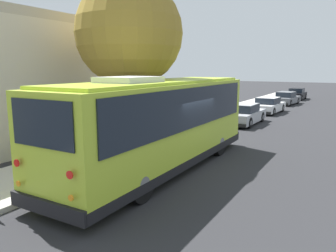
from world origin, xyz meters
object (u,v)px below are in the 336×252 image
(parked_sedan_gray, at_px, (286,99))
(parked_sedan_black, at_px, (297,94))
(parked_sedan_white, at_px, (268,106))
(shuttle_bus, at_px, (161,120))
(street_tree, at_px, (131,26))
(sign_post_far, at_px, (36,165))
(parked_sedan_silver, at_px, (245,115))

(parked_sedan_gray, height_order, parked_sedan_black, parked_sedan_black)
(parked_sedan_white, xyz_separation_m, parked_sedan_gray, (7.25, 0.00, -0.00))
(shuttle_bus, xyz_separation_m, parked_sedan_white, (17.27, 0.47, -1.21))
(shuttle_bus, xyz_separation_m, parked_sedan_black, (30.78, 0.52, -1.20))
(parked_sedan_black, relative_size, street_tree, 0.55)
(parked_sedan_white, bearing_deg, parked_sedan_black, 2.76)
(parked_sedan_gray, bearing_deg, parked_sedan_white, -175.15)
(parked_sedan_black, height_order, sign_post_far, sign_post_far)
(shuttle_bus, height_order, parked_sedan_gray, shuttle_bus)
(sign_post_far, bearing_deg, parked_sedan_gray, -3.00)
(parked_sedan_black, bearing_deg, street_tree, 176.07)
(parked_sedan_black, bearing_deg, parked_sedan_silver, -179.64)
(street_tree, bearing_deg, shuttle_bus, -125.07)
(shuttle_bus, height_order, street_tree, street_tree)
(parked_sedan_silver, distance_m, parked_sedan_white, 6.24)
(shuttle_bus, bearing_deg, street_tree, 54.43)
(shuttle_bus, distance_m, parked_sedan_white, 17.32)
(parked_sedan_silver, bearing_deg, parked_sedan_black, 0.09)
(shuttle_bus, xyz_separation_m, street_tree, (1.81, 2.58, 3.54))
(shuttle_bus, relative_size, parked_sedan_black, 2.38)
(shuttle_bus, relative_size, parked_sedan_gray, 2.18)
(parked_sedan_black, height_order, street_tree, street_tree)
(shuttle_bus, xyz_separation_m, parked_sedan_gray, (24.52, 0.47, -1.21))
(parked_sedan_silver, bearing_deg, street_tree, 166.81)
(parked_sedan_silver, xyz_separation_m, parked_sedan_white, (6.24, 0.02, -0.03))
(parked_sedan_white, relative_size, parked_sedan_black, 1.03)
(parked_sedan_silver, relative_size, sign_post_far, 3.31)
(parked_sedan_silver, bearing_deg, shuttle_bus, -177.82)
(parked_sedan_silver, xyz_separation_m, parked_sedan_black, (19.75, 0.08, -0.02))
(parked_sedan_gray, xyz_separation_m, sign_post_far, (-28.23, 1.48, 0.25))
(sign_post_far, bearing_deg, street_tree, 6.49)
(parked_sedan_gray, bearing_deg, street_tree, 179.51)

